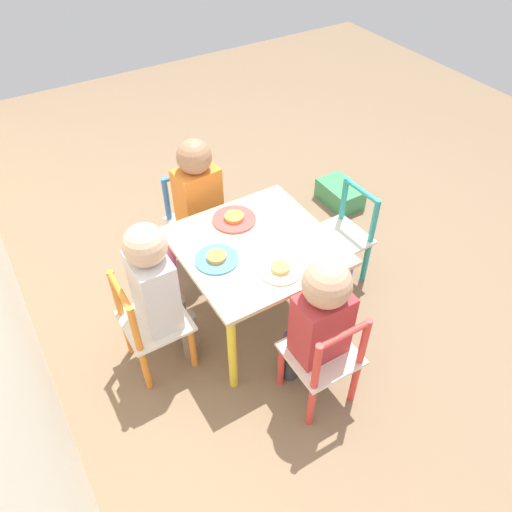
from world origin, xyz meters
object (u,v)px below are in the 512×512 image
(plate_back, at_px, (217,259))
(child_back, at_px, (157,285))
(chair_blue, at_px, (196,221))
(chair_orange, at_px, (150,325))
(plate_right, at_px, (234,219))
(plate_left, at_px, (280,269))
(storage_bin, at_px, (340,194))
(chair_red, at_px, (323,360))
(chair_teal, at_px, (342,238))
(child_left, at_px, (319,317))
(child_right, at_px, (200,197))
(kids_table, at_px, (256,255))

(plate_back, bearing_deg, child_back, 89.55)
(chair_blue, distance_m, plate_back, 0.57)
(chair_blue, xyz_separation_m, chair_orange, (-0.50, 0.46, 0.00))
(chair_orange, relative_size, plate_right, 2.60)
(plate_left, height_order, storage_bin, plate_left)
(chair_red, relative_size, chair_blue, 1.00)
(child_back, bearing_deg, chair_red, -138.69)
(chair_teal, bearing_deg, chair_orange, -91.33)
(chair_blue, xyz_separation_m, child_back, (-0.50, 0.40, 0.20))
(chair_red, distance_m, child_left, 0.20)
(chair_orange, xyz_separation_m, plate_right, (0.18, -0.51, 0.22))
(child_back, xyz_separation_m, plate_left, (-0.19, -0.45, 0.02))
(chair_red, xyz_separation_m, storage_bin, (1.00, -0.90, -0.18))
(child_right, bearing_deg, storage_bin, -2.25)
(kids_table, distance_m, chair_red, 0.53)
(chair_teal, relative_size, plate_left, 2.95)
(chair_orange, distance_m, plate_left, 0.58)
(chair_orange, xyz_separation_m, chair_teal, (0.02, -1.01, 0.00))
(chair_blue, height_order, chair_teal, same)
(child_right, bearing_deg, chair_red, -93.16)
(chair_blue, relative_size, chair_orange, 1.00)
(child_right, distance_m, child_back, 0.60)
(kids_table, bearing_deg, chair_blue, 5.52)
(child_right, height_order, plate_left, child_right)
(child_left, distance_m, plate_back, 0.48)
(chair_blue, distance_m, plate_left, 0.72)
(child_left, height_order, plate_right, child_left)
(child_right, relative_size, child_back, 0.97)
(plate_left, xyz_separation_m, storage_bin, (0.68, -0.89, -0.40))
(plate_left, bearing_deg, child_back, 67.16)
(chair_orange, bearing_deg, plate_back, -90.15)
(child_left, bearing_deg, child_right, -87.03)
(plate_left, relative_size, plate_right, 0.88)
(kids_table, relative_size, chair_orange, 1.24)
(kids_table, distance_m, chair_orange, 0.53)
(plate_right, bearing_deg, storage_bin, -70.82)
(chair_blue, xyz_separation_m, plate_right, (-0.32, -0.05, 0.22))
(chair_red, relative_size, chair_teal, 1.00)
(child_right, xyz_separation_m, plate_right, (-0.26, -0.04, 0.03))
(kids_table, distance_m, child_right, 0.45)
(plate_back, bearing_deg, chair_teal, -88.25)
(kids_table, relative_size, child_left, 0.87)
(plate_left, distance_m, plate_back, 0.26)
(plate_right, bearing_deg, plate_left, 180.00)
(chair_red, height_order, chair_teal, same)
(chair_teal, bearing_deg, child_right, -130.00)
(plate_back, xyz_separation_m, storage_bin, (0.50, -1.08, -0.40))
(plate_right, bearing_deg, chair_orange, 109.94)
(storage_bin, bearing_deg, kids_table, 119.06)
(child_left, xyz_separation_m, child_back, (0.45, 0.44, 0.01))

